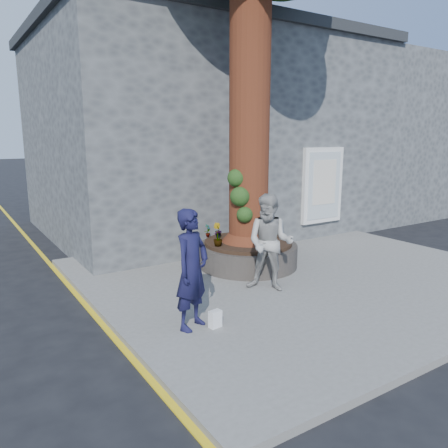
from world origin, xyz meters
TOP-DOWN VIEW (x-y plane):
  - ground at (0.00, 0.00)m, footprint 120.00×120.00m
  - pavement at (1.50, 1.00)m, footprint 9.00×8.00m
  - yellow_line at (-3.05, 1.00)m, footprint 0.10×30.00m
  - stone_shop at (2.50, 7.20)m, footprint 10.30×8.30m
  - neighbour_shop at (10.50, 7.20)m, footprint 6.00×8.00m
  - planter at (0.80, 2.00)m, footprint 2.30×2.30m
  - man at (-1.92, -0.25)m, footprint 0.84×0.73m
  - woman at (0.20, 0.45)m, footprint 1.16×1.18m
  - shopping_bag at (-1.62, -0.46)m, footprint 0.22×0.15m
  - plant_a at (0.20, 2.84)m, footprint 0.21×0.19m
  - plant_b at (0.39, 2.69)m, footprint 0.27×0.27m
  - plant_c at (-0.05, 1.97)m, footprint 0.22×0.22m
  - plant_d at (1.65, 2.79)m, footprint 0.33×0.34m

SIDE VIEW (x-z plane):
  - ground at x=0.00m, z-range 0.00..0.00m
  - yellow_line at x=-3.05m, z-range 0.00..0.01m
  - pavement at x=1.50m, z-range 0.00..0.12m
  - shopping_bag at x=-1.62m, z-range 0.12..0.40m
  - planter at x=0.80m, z-range 0.11..0.71m
  - plant_d at x=1.65m, z-range 0.72..1.01m
  - plant_a at x=0.20m, z-range 0.72..1.05m
  - plant_b at x=0.39m, z-range 0.72..1.08m
  - plant_c at x=-0.05m, z-range 0.72..1.08m
  - woman at x=0.20m, z-range 0.12..2.04m
  - man at x=-1.92m, z-range 0.12..2.05m
  - neighbour_shop at x=10.50m, z-range 0.00..6.00m
  - stone_shop at x=2.50m, z-range 0.01..6.31m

